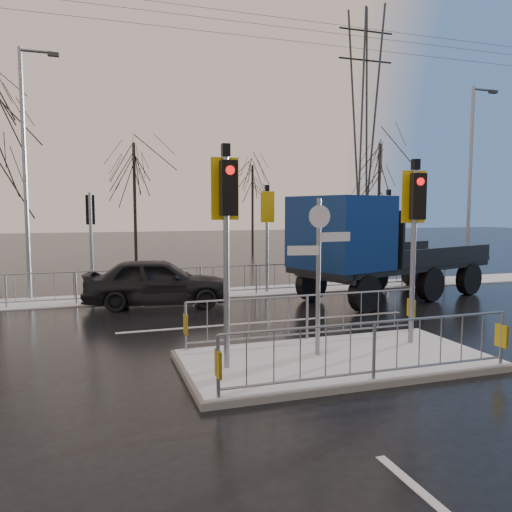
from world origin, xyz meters
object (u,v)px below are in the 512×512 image
object	(u,v)px
street_lamp_right	(471,176)
street_lamp_left	(27,164)
flatbed_truck	(363,247)
traffic_island	(335,344)
car_far_lane	(158,282)

from	to	relation	value
street_lamp_right	street_lamp_left	size ratio (longest dim) A/B	0.98
flatbed_truck	street_lamp_right	distance (m)	7.82
traffic_island	street_lamp_right	bearing A→B (deg)	38.73
flatbed_truck	street_lamp_left	distance (m)	11.30
car_far_lane	flatbed_truck	distance (m)	6.62
traffic_island	street_lamp_right	world-z (taller)	street_lamp_right
car_far_lane	flatbed_truck	size ratio (longest dim) A/B	0.57
car_far_lane	street_lamp_left	size ratio (longest dim) A/B	0.54
traffic_island	car_far_lane	distance (m)	7.44
flatbed_truck	street_lamp_left	size ratio (longest dim) A/B	0.95
street_lamp_left	car_far_lane	bearing A→B (deg)	-32.97
traffic_island	car_far_lane	bearing A→B (deg)	110.07
flatbed_truck	car_far_lane	bearing A→B (deg)	167.25
car_far_lane	street_lamp_left	world-z (taller)	street_lamp_left
street_lamp_right	flatbed_truck	bearing A→B (deg)	-156.42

